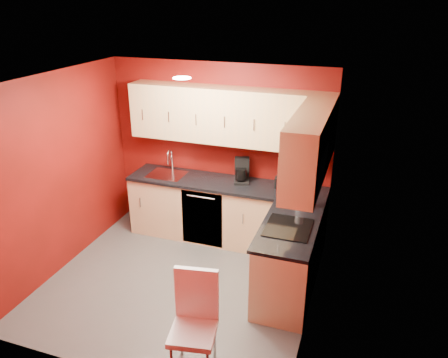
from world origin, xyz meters
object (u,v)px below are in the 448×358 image
Objects in this scene: napkin_holder at (280,183)px; dining_chair at (193,327)px; paper_towel at (301,196)px; coffee_maker at (242,171)px; sink at (167,172)px; microwave at (303,167)px.

dining_chair is (-0.25, -2.47, -0.47)m from napkin_holder.
paper_towel reaches higher than dining_chair.
dining_chair is (-0.61, -2.00, -0.53)m from paper_towel.
paper_towel reaches higher than napkin_holder.
paper_towel is at bearing 62.87° from dining_chair.
paper_towel is (0.37, -0.47, 0.06)m from napkin_holder.
coffee_maker is 0.55m from napkin_holder.
napkin_holder is 0.14× the size of dining_chair.
napkin_holder reaches higher than dining_chair.
sink is 1.54× the size of coffee_maker.
microwave is 2.43m from sink.
dining_chair is at bearing -107.10° from paper_towel.
microwave reaches higher than sink.
microwave is at bearing -82.41° from paper_towel.
coffee_maker is at bearing 152.29° from paper_towel.
microwave is at bearing 53.60° from dining_chair.
microwave reaches higher than dining_chair.
coffee_maker is 0.33× the size of dining_chair.
coffee_maker is (-0.98, 1.07, -0.58)m from microwave.
napkin_holder is at bearing 112.67° from microwave.
coffee_maker is at bearing 86.66° from dining_chair.
sink is at bearing -177.80° from napkin_holder.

